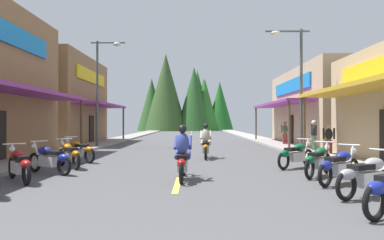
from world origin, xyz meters
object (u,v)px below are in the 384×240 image
at_px(pedestrian_browsing, 329,137).
at_px(rider_cruising_trailing, 206,144).
at_px(motorcycle_parked_right_1, 368,175).
at_px(motorcycle_parked_right_4, 296,154).
at_px(streetlamp_right, 294,73).
at_px(motorcycle_parked_right_2, 339,166).
at_px(motorcycle_parked_left_3, 69,154).
at_px(motorcycle_parked_left_4, 79,150).
at_px(pedestrian_by_shop, 285,132).
at_px(pedestrian_waiting, 314,134).
at_px(motorcycle_parked_left_1, 19,164).
at_px(rider_cruising_lead, 183,157).
at_px(motorcycle_parked_left_2, 49,159).
at_px(motorcycle_parked_right_3, 318,160).
at_px(streetlamp_left, 102,79).

bearing_deg(pedestrian_browsing, rider_cruising_trailing, 110.23).
relative_size(motorcycle_parked_right_1, motorcycle_parked_right_4, 1.12).
bearing_deg(streetlamp_right, motorcycle_parked_right_2, -97.79).
xyz_separation_m(motorcycle_parked_left_3, motorcycle_parked_left_4, (-0.24, 1.78, 0.00)).
bearing_deg(motorcycle_parked_left_3, motorcycle_parked_left_4, -30.72).
distance_m(motorcycle_parked_right_1, pedestrian_browsing, 9.67).
height_order(motorcycle_parked_right_4, pedestrian_by_shop, pedestrian_by_shop).
xyz_separation_m(motorcycle_parked_left_4, pedestrian_by_shop, (10.89, 9.76, 0.47)).
xyz_separation_m(streetlamp_right, pedestrian_waiting, (1.45, 1.50, -3.05)).
bearing_deg(motorcycle_parked_left_1, rider_cruising_trailing, -80.46).
height_order(streetlamp_right, motorcycle_parked_left_3, streetlamp_right).
bearing_deg(rider_cruising_lead, motorcycle_parked_left_2, 76.75).
relative_size(streetlamp_right, motorcycle_parked_left_2, 3.33).
height_order(motorcycle_parked_right_3, motorcycle_parked_left_4, same).
relative_size(streetlamp_left, motorcycle_parked_right_3, 3.90).
relative_size(streetlamp_right, pedestrian_by_shop, 3.74).
bearing_deg(motorcycle_parked_right_1, motorcycle_parked_right_3, 60.29).
distance_m(motorcycle_parked_left_1, pedestrian_by_shop, 18.15).
bearing_deg(streetlamp_right, motorcycle_parked_right_1, -96.79).
relative_size(rider_cruising_lead, rider_cruising_trailing, 1.00).
height_order(rider_cruising_lead, rider_cruising_trailing, same).
height_order(motorcycle_parked_right_3, motorcycle_parked_left_1, same).
relative_size(streetlamp_right, pedestrian_browsing, 4.01).
bearing_deg(streetlamp_left, pedestrian_waiting, -15.62).
bearing_deg(motorcycle_parked_left_4, pedestrian_browsing, -129.49).
height_order(motorcycle_parked_left_2, motorcycle_parked_left_3, same).
xyz_separation_m(motorcycle_parked_right_1, motorcycle_parked_right_2, (0.05, 1.63, 0.00)).
xyz_separation_m(motorcycle_parked_right_2, motorcycle_parked_right_3, (-0.09, 1.33, 0.00)).
bearing_deg(motorcycle_parked_right_3, motorcycle_parked_right_2, -137.71).
xyz_separation_m(motorcycle_parked_right_4, pedestrian_waiting, (2.78, 6.34, 0.51)).
bearing_deg(motorcycle_parked_left_4, motorcycle_parked_right_1, 179.17).
bearing_deg(motorcycle_parked_left_3, streetlamp_left, -30.42).
bearing_deg(pedestrian_browsing, rider_cruising_lead, 145.00).
distance_m(streetlamp_left, rider_cruising_trailing, 9.80).
relative_size(motorcycle_parked_right_4, motorcycle_parked_left_1, 0.99).
relative_size(motorcycle_parked_left_3, pedestrian_browsing, 1.12).
height_order(motorcycle_parked_right_2, motorcycle_parked_left_4, same).
bearing_deg(streetlamp_left, motorcycle_parked_right_2, -53.24).
height_order(pedestrian_browsing, pedestrian_waiting, pedestrian_waiting).
relative_size(motorcycle_parked_right_2, rider_cruising_trailing, 0.79).
bearing_deg(motorcycle_parked_left_4, pedestrian_waiting, -120.59).
relative_size(motorcycle_parked_right_1, pedestrian_by_shop, 1.14).
relative_size(motorcycle_parked_left_2, motorcycle_parked_left_4, 1.05).
distance_m(pedestrian_by_shop, pedestrian_waiting, 5.17).
bearing_deg(rider_cruising_trailing, motorcycle_parked_right_4, -134.19).
distance_m(motorcycle_parked_left_2, rider_cruising_lead, 4.38).
bearing_deg(motorcycle_parked_right_2, motorcycle_parked_right_1, -132.68).
bearing_deg(rider_cruising_trailing, pedestrian_browsing, -76.48).
height_order(motorcycle_parked_left_3, rider_cruising_trailing, rider_cruising_trailing).
relative_size(motorcycle_parked_right_2, pedestrian_waiting, 0.98).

